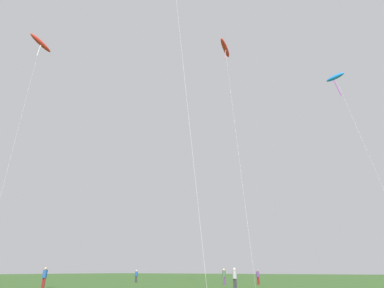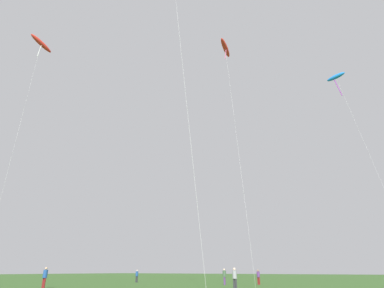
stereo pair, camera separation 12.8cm
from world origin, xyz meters
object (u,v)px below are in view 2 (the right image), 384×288
at_px(person_standing_0, 45,276).
at_px(person_standing_1, 235,277).
at_px(person_standing_2, 137,275).
at_px(person_standing_4, 258,276).
at_px(kite_flying_2, 225,48).
at_px(kite_flying_1, 336,77).
at_px(kite_flying_0, 41,44).
at_px(person_standing_3, 224,275).

distance_m(person_standing_0, person_standing_1, 17.69).
relative_size(person_standing_2, person_standing_4, 1.00).
distance_m(person_standing_1, kite_flying_2, 32.69).
bearing_deg(person_standing_1, kite_flying_1, -120.21).
bearing_deg(kite_flying_2, person_standing_2, 178.01).
bearing_deg(person_standing_2, kite_flying_1, 0.41).
distance_m(person_standing_0, kite_flying_1, 49.31).
distance_m(person_standing_1, person_standing_2, 20.58).
bearing_deg(kite_flying_0, kite_flying_2, 33.93).
relative_size(person_standing_4, kite_flying_2, 0.05).
bearing_deg(person_standing_3, person_standing_1, -153.85).
height_order(person_standing_2, kite_flying_1, kite_flying_1).
distance_m(person_standing_0, kite_flying_0, 34.32).
bearing_deg(person_standing_0, kite_flying_1, 42.64).
xyz_separation_m(person_standing_2, person_standing_4, (16.90, 2.76, -0.00)).
distance_m(kite_flying_0, kite_flying_2, 28.14).
bearing_deg(person_standing_0, person_standing_1, 20.25).
xyz_separation_m(person_standing_3, person_standing_4, (2.91, 3.02, -0.07)).
height_order(person_standing_0, kite_flying_2, kite_flying_2).
bearing_deg(kite_flying_1, person_standing_0, -129.69).
bearing_deg(kite_flying_1, person_standing_3, -135.16).
xyz_separation_m(kite_flying_0, kite_flying_2, (23.34, 15.70, -0.82)).
xyz_separation_m(person_standing_0, person_standing_3, (10.57, 15.77, -0.05)).
relative_size(person_standing_1, kite_flying_2, 0.05).
xyz_separation_m(person_standing_2, person_standing_3, (13.99, -0.26, 0.07)).
height_order(person_standing_0, kite_flying_0, kite_flying_0).
bearing_deg(kite_flying_1, kite_flying_0, -139.88).
relative_size(person_standing_0, person_standing_1, 1.03).
bearing_deg(person_standing_4, person_standing_1, -78.35).
height_order(person_standing_1, kite_flying_2, kite_flying_2).
bearing_deg(person_standing_3, kite_flying_2, -107.07).
bearing_deg(person_standing_2, person_standing_1, -48.10).
distance_m(person_standing_2, person_standing_3, 14.00).
xyz_separation_m(person_standing_3, kite_flying_2, (1.77, -0.28, 31.73)).
bearing_deg(kite_flying_0, person_standing_4, 37.83).
height_order(person_standing_1, person_standing_4, person_standing_1).
bearing_deg(person_standing_2, person_standing_4, -16.70).
xyz_separation_m(person_standing_1, person_standing_4, (-2.16, 10.51, -0.08)).
bearing_deg(kite_flying_1, person_standing_2, -153.62).
height_order(person_standing_3, kite_flying_2, kite_flying_2).
distance_m(person_standing_1, kite_flying_0, 42.90).
height_order(person_standing_1, kite_flying_0, kite_flying_0).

